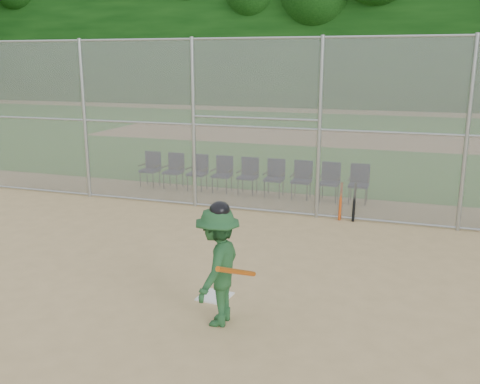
% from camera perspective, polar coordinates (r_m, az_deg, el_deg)
% --- Properties ---
extents(ground, '(100.00, 100.00, 0.00)m').
position_cam_1_polar(ground, '(8.10, -5.75, -11.67)').
color(ground, tan).
rests_on(ground, ground).
extents(grass_strip, '(100.00, 100.00, 0.00)m').
position_cam_1_polar(grass_strip, '(25.07, 11.39, 5.67)').
color(grass_strip, '#27661E').
rests_on(grass_strip, ground).
extents(dirt_patch_far, '(24.00, 24.00, 0.00)m').
position_cam_1_polar(dirt_patch_far, '(25.07, 11.39, 5.68)').
color(dirt_patch_far, tan).
rests_on(dirt_patch_far, ground).
extents(backstop_fence, '(16.09, 0.09, 4.00)m').
position_cam_1_polar(backstop_fence, '(12.11, 3.79, 7.17)').
color(backstop_fence, gray).
rests_on(backstop_fence, ground).
extents(treeline, '(81.00, 60.00, 11.00)m').
position_cam_1_polar(treeline, '(26.89, 12.56, 17.91)').
color(treeline, black).
rests_on(treeline, ground).
extents(home_plate, '(0.49, 0.49, 0.02)m').
position_cam_1_polar(home_plate, '(8.24, -2.70, -11.07)').
color(home_plate, white).
rests_on(home_plate, ground).
extents(batter_at_plate, '(0.84, 1.32, 1.72)m').
position_cam_1_polar(batter_at_plate, '(7.18, -2.36, -7.83)').
color(batter_at_plate, '#1E4D27').
rests_on(batter_at_plate, ground).
extents(spare_bats, '(0.36, 0.25, 0.85)m').
position_cam_1_polar(spare_bats, '(12.11, 11.39, -1.02)').
color(spare_bats, '#D84C14').
rests_on(spare_bats, ground).
extents(chair_0, '(0.54, 0.52, 0.96)m').
position_cam_1_polar(chair_0, '(15.29, -9.61, 2.38)').
color(chair_0, '#0F1538').
rests_on(chair_0, ground).
extents(chair_1, '(0.54, 0.52, 0.96)m').
position_cam_1_polar(chair_1, '(14.97, -7.16, 2.22)').
color(chair_1, '#0F1538').
rests_on(chair_1, ground).
extents(chair_2, '(0.54, 0.52, 0.96)m').
position_cam_1_polar(chair_2, '(14.67, -4.60, 2.05)').
color(chair_2, '#0F1538').
rests_on(chair_2, ground).
extents(chair_3, '(0.54, 0.52, 0.96)m').
position_cam_1_polar(chair_3, '(14.41, -1.94, 1.87)').
color(chair_3, '#0F1538').
rests_on(chair_3, ground).
extents(chair_4, '(0.54, 0.52, 0.96)m').
position_cam_1_polar(chair_4, '(14.18, 0.81, 1.67)').
color(chair_4, '#0F1538').
rests_on(chair_4, ground).
extents(chair_5, '(0.54, 0.52, 0.96)m').
position_cam_1_polar(chair_5, '(13.98, 3.64, 1.47)').
color(chair_5, '#0F1538').
rests_on(chair_5, ground).
extents(chair_6, '(0.54, 0.52, 0.96)m').
position_cam_1_polar(chair_6, '(13.81, 6.55, 1.26)').
color(chair_6, '#0F1538').
rests_on(chair_6, ground).
extents(chair_7, '(0.54, 0.52, 0.96)m').
position_cam_1_polar(chair_7, '(13.69, 9.52, 1.03)').
color(chair_7, '#0F1538').
rests_on(chair_7, ground).
extents(chair_8, '(0.54, 0.52, 0.96)m').
position_cam_1_polar(chair_8, '(13.60, 12.53, 0.81)').
color(chair_8, '#0F1538').
rests_on(chair_8, ground).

